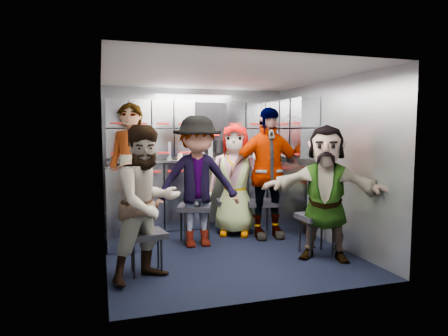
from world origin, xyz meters
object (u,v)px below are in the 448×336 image
object	(u,v)px
attendant_arc_a	(148,203)
attendant_arc_d	(267,173)
jump_seat_near_right	(316,219)
attendant_arc_b	(198,182)
attendant_arc_e	(325,192)
jump_seat_mid_right	(261,205)
attendant_arc_c	(235,180)
jump_seat_near_left	(146,237)
jump_seat_mid_left	(195,209)
jump_seat_center	(231,203)
attendant_standing	(131,173)

from	to	relation	value
attendant_arc_a	attendant_arc_d	distance (m)	2.06
attendant_arc_a	jump_seat_near_right	bearing A→B (deg)	-20.99
attendant_arc_b	attendant_arc_e	bearing A→B (deg)	-33.63
jump_seat_mid_right	attendant_arc_d	xyz separation A→B (m)	(-0.00, -0.18, 0.46)
attendant_arc_d	attendant_arc_e	distance (m)	1.09
attendant_arc_a	attendant_arc_c	size ratio (longest dim) A/B	0.98
jump_seat_mid_right	attendant_arc_b	bearing A→B (deg)	-162.98
attendant_arc_b	jump_seat_near_left	bearing A→B (deg)	-129.19
attendant_arc_b	attendant_arc_e	xyz separation A→B (m)	(1.26, -0.93, -0.06)
jump_seat_mid_left	jump_seat_center	size ratio (longest dim) A/B	1.14
jump_seat_near_right	attendant_arc_e	distance (m)	0.39
jump_seat_near_left	jump_seat_mid_right	size ratio (longest dim) A/B	0.91
jump_seat_near_left	jump_seat_center	bearing A→B (deg)	45.85
attendant_arc_c	attendant_arc_d	distance (m)	0.47
jump_seat_mid_right	attendant_arc_b	distance (m)	1.11
attendant_arc_b	attendant_arc_c	bearing A→B (deg)	35.83
attendant_arc_b	attendant_arc_e	size ratio (longest dim) A/B	1.08
attendant_standing	attendant_arc_d	world-z (taller)	attendant_standing
jump_seat_mid_left	attendant_arc_c	distance (m)	0.75
jump_seat_mid_left	jump_seat_near_right	size ratio (longest dim) A/B	1.10
jump_seat_near_right	attendant_arc_d	world-z (taller)	attendant_arc_d
jump_seat_center	attendant_arc_e	xyz separation A→B (m)	(0.62, -1.52, 0.36)
jump_seat_near_left	attendant_arc_c	distance (m)	1.88
jump_seat_near_left	attendant_arc_e	bearing A→B (deg)	-3.16
jump_seat_mid_left	attendant_arc_e	world-z (taller)	attendant_arc_e
jump_seat_near_left	attendant_arc_e	size ratio (longest dim) A/B	0.29
attendant_arc_b	attendant_arc_c	world-z (taller)	attendant_arc_b
jump_seat_center	attendant_arc_b	bearing A→B (deg)	-136.92
jump_seat_mid_right	attendant_arc_a	world-z (taller)	attendant_arc_a
jump_seat_near_left	jump_seat_near_right	xyz separation A→B (m)	(1.99, 0.07, 0.04)
jump_seat_near_left	attendant_arc_b	xyz separation A→B (m)	(0.73, 0.82, 0.44)
jump_seat_center	attendant_arc_e	bearing A→B (deg)	-67.72
attendant_arc_c	attendant_arc_d	bearing A→B (deg)	-14.97
attendant_arc_a	attendant_arc_b	size ratio (longest dim) A/B	0.92
jump_seat_mid_right	attendant_arc_d	bearing A→B (deg)	-90.00
jump_seat_near_right	attendant_arc_d	distance (m)	1.02
jump_seat_mid_right	jump_seat_near_right	distance (m)	1.08
jump_seat_mid_right	attendant_arc_e	distance (m)	1.30
attendant_standing	attendant_arc_c	distance (m)	1.42
jump_seat_mid_left	jump_seat_mid_right	distance (m)	1.00
attendant_arc_a	attendant_arc_c	world-z (taller)	attendant_arc_c
jump_seat_center	jump_seat_near_left	bearing A→B (deg)	-134.15
attendant_arc_c	jump_seat_near_left	bearing A→B (deg)	-114.13
jump_seat_center	attendant_arc_d	size ratio (longest dim) A/B	0.26
jump_seat_near_left	jump_seat_center	distance (m)	1.96
attendant_arc_e	attendant_arc_b	bearing A→B (deg)	176.09
jump_seat_center	jump_seat_mid_right	distance (m)	0.46
jump_seat_mid_right	attendant_arc_c	bearing A→B (deg)	163.08
jump_seat_mid_left	jump_seat_center	bearing A→B (deg)	33.06
jump_seat_center	attendant_arc_a	distance (m)	2.13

